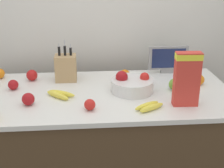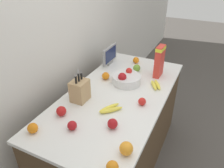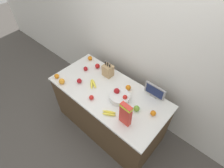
# 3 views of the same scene
# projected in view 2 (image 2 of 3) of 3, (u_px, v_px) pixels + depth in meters

# --- Properties ---
(ground_plane) EXTENTS (14.00, 14.00, 0.00)m
(ground_plane) POSITION_uv_depth(u_px,v_px,m) (117.00, 159.00, 2.48)
(ground_plane) COLOR #514C47
(wall_back) EXTENTS (9.00, 0.06, 2.60)m
(wall_back) POSITION_uv_depth(u_px,v_px,m) (56.00, 41.00, 2.06)
(wall_back) COLOR silver
(wall_back) RESTS_ON ground_plane
(counter) EXTENTS (1.78, 0.86, 0.89)m
(counter) POSITION_uv_depth(u_px,v_px,m) (117.00, 129.00, 2.25)
(counter) COLOR #4C3823
(counter) RESTS_ON ground_plane
(knife_block) EXTENTS (0.15, 0.13, 0.30)m
(knife_block) POSITION_uv_depth(u_px,v_px,m) (80.00, 90.00, 1.89)
(knife_block) COLOR tan
(knife_block) RESTS_ON counter
(small_monitor) EXTENTS (0.31, 0.03, 0.21)m
(small_monitor) POSITION_uv_depth(u_px,v_px,m) (110.00, 55.00, 2.52)
(small_monitor) COLOR gray
(small_monitor) RESTS_ON counter
(cereal_box) EXTENTS (0.16, 0.07, 0.33)m
(cereal_box) POSITION_uv_depth(u_px,v_px,m) (159.00, 60.00, 2.23)
(cereal_box) COLOR red
(cereal_box) RESTS_ON counter
(fruit_bowl) EXTENTS (0.29, 0.29, 0.14)m
(fruit_bowl) POSITION_uv_depth(u_px,v_px,m) (126.00, 79.00, 2.17)
(fruit_bowl) COLOR silver
(fruit_bowl) RESTS_ON counter
(banana_bunch_left) EXTENTS (0.20, 0.17, 0.04)m
(banana_bunch_left) POSITION_uv_depth(u_px,v_px,m) (110.00, 109.00, 1.79)
(banana_bunch_left) COLOR yellow
(banana_bunch_left) RESTS_ON counter
(banana_bunch_right) EXTENTS (0.20, 0.15, 0.04)m
(banana_bunch_right) POSITION_uv_depth(u_px,v_px,m) (156.00, 85.00, 2.12)
(banana_bunch_right) COLOR yellow
(banana_bunch_right) RESTS_ON counter
(apple_by_knife_block) EXTENTS (0.07, 0.07, 0.07)m
(apple_by_knife_block) POSITION_uv_depth(u_px,v_px,m) (72.00, 126.00, 1.59)
(apple_by_knife_block) COLOR #A31419
(apple_by_knife_block) RESTS_ON counter
(apple_rightmost) EXTENTS (0.08, 0.08, 0.08)m
(apple_rightmost) POSITION_uv_depth(u_px,v_px,m) (61.00, 111.00, 1.72)
(apple_rightmost) COLOR red
(apple_rightmost) RESTS_ON counter
(apple_leftmost) EXTENTS (0.08, 0.08, 0.08)m
(apple_leftmost) POSITION_uv_depth(u_px,v_px,m) (113.00, 124.00, 1.60)
(apple_leftmost) COLOR #A31419
(apple_leftmost) RESTS_ON counter
(apple_middle) EXTENTS (0.08, 0.08, 0.08)m
(apple_middle) POSITION_uv_depth(u_px,v_px,m) (137.00, 68.00, 2.40)
(apple_middle) COLOR #6B9E33
(apple_middle) RESTS_ON counter
(apple_front) EXTENTS (0.07, 0.07, 0.07)m
(apple_front) POSITION_uv_depth(u_px,v_px,m) (142.00, 102.00, 1.85)
(apple_front) COLOR red
(apple_front) RESTS_ON counter
(orange_by_cereal) EXTENTS (0.08, 0.08, 0.08)m
(orange_by_cereal) POSITION_uv_depth(u_px,v_px,m) (33.00, 128.00, 1.56)
(orange_by_cereal) COLOR orange
(orange_by_cereal) RESTS_ON counter
(orange_front_right) EXTENTS (0.07, 0.07, 0.07)m
(orange_front_right) POSITION_uv_depth(u_px,v_px,m) (136.00, 60.00, 2.58)
(orange_front_right) COLOR orange
(orange_front_right) RESTS_ON counter
(orange_back_center) EXTENTS (0.09, 0.09, 0.09)m
(orange_back_center) POSITION_uv_depth(u_px,v_px,m) (126.00, 148.00, 1.38)
(orange_back_center) COLOR orange
(orange_back_center) RESTS_ON counter
(orange_mid_right) EXTENTS (0.08, 0.08, 0.08)m
(orange_mid_right) POSITION_uv_depth(u_px,v_px,m) (112.00, 167.00, 1.27)
(orange_mid_right) COLOR orange
(orange_mid_right) RESTS_ON counter
(orange_front_left) EXTENTS (0.08, 0.08, 0.08)m
(orange_front_left) POSITION_uv_depth(u_px,v_px,m) (106.00, 76.00, 2.24)
(orange_front_left) COLOR orange
(orange_front_left) RESTS_ON counter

